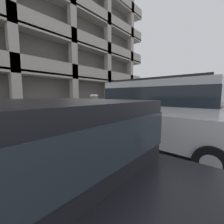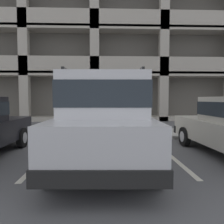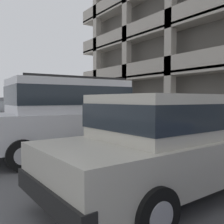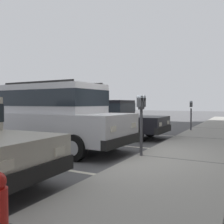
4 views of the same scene
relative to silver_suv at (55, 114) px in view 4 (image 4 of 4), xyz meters
The scene contains 7 objects.
ground_plane 2.75m from the silver_suv, 88.17° to the left, with size 80.00×80.00×0.10m.
sidewalk 3.94m from the silver_suv, 88.79° to the left, with size 40.00×2.20×0.12m.
parking_stall_lines 2.30m from the silver_suv, 32.86° to the left, with size 13.13×4.80×0.01m.
silver_suv is the anchor object (origin of this frame).
red_sedan 3.38m from the silver_suv, behind, with size 1.85×4.48×1.54m.
parking_meter_near 2.86m from the silver_suv, 87.77° to the left, with size 0.35×0.12×1.50m.
parking_meter_far 7.02m from the silver_suv, 155.68° to the left, with size 0.15×0.12×1.41m.
Camera 4 is at (5.82, 2.57, 1.43)m, focal length 40.00 mm.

